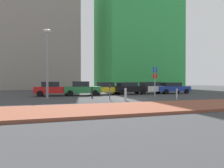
# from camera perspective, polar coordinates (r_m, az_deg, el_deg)

# --- Properties ---
(ground_plane) EXTENTS (120.00, 120.00, 0.00)m
(ground_plane) POSITION_cam_1_polar(r_m,az_deg,el_deg) (16.79, 4.64, -4.55)
(ground_plane) COLOR #38383A
(sidewalk_brick) EXTENTS (40.00, 4.26, 0.14)m
(sidewalk_brick) POSITION_cam_1_polar(r_m,az_deg,el_deg) (11.42, 16.01, -6.65)
(sidewalk_brick) COLOR brown
(sidewalk_brick) RESTS_ON ground
(parked_car_red) EXTENTS (4.07, 2.08, 1.54)m
(parked_car_red) POSITION_cam_1_polar(r_m,az_deg,el_deg) (21.06, -17.60, -1.40)
(parked_car_red) COLOR red
(parked_car_red) RESTS_ON ground
(parked_car_green) EXTENTS (4.02, 2.27, 1.58)m
(parked_car_green) POSITION_cam_1_polar(r_m,az_deg,el_deg) (20.96, -9.28, -1.34)
(parked_car_green) COLOR #237238
(parked_car_green) RESTS_ON ground
(parked_car_yellow) EXTENTS (4.06, 2.02, 1.48)m
(parked_car_yellow) POSITION_cam_1_polar(r_m,az_deg,el_deg) (22.34, -1.71, -1.33)
(parked_car_yellow) COLOR gold
(parked_car_yellow) RESTS_ON ground
(parked_car_black) EXTENTS (4.15, 2.10, 1.47)m
(parked_car_black) POSITION_cam_1_polar(r_m,az_deg,el_deg) (22.75, 5.35, -1.23)
(parked_car_black) COLOR black
(parked_car_black) RESTS_ON ground
(parked_car_white) EXTENTS (4.41, 2.05, 1.51)m
(parked_car_white) POSITION_cam_1_polar(r_m,az_deg,el_deg) (24.24, 11.72, -1.12)
(parked_car_white) COLOR white
(parked_car_white) RESTS_ON ground
(parked_car_blue) EXTENTS (4.65, 2.12, 1.45)m
(parked_car_blue) POSITION_cam_1_polar(r_m,az_deg,el_deg) (25.40, 17.92, -1.09)
(parked_car_blue) COLOR #1E389E
(parked_car_blue) RESTS_ON ground
(parking_sign_post) EXTENTS (0.59, 0.17, 3.03)m
(parking_sign_post) POSITION_cam_1_polar(r_m,az_deg,el_deg) (18.73, 13.07, 1.81)
(parking_sign_post) COLOR gray
(parking_sign_post) RESTS_ON ground
(parking_meter) EXTENTS (0.18, 0.14, 1.31)m
(parking_meter) POSITION_cam_1_polar(r_m,az_deg,el_deg) (15.63, -0.70, -1.79)
(parking_meter) COLOR #4C4C51
(parking_meter) RESTS_ON ground
(street_lamp) EXTENTS (0.70, 0.36, 6.30)m
(street_lamp) POSITION_cam_1_polar(r_m,az_deg,el_deg) (17.91, -19.34, 7.78)
(street_lamp) COLOR gray
(street_lamp) RESTS_ON ground
(traffic_bollard_near) EXTENTS (0.14, 0.14, 1.08)m
(traffic_bollard_near) POSITION_cam_1_polar(r_m,az_deg,el_deg) (17.53, -6.15, -2.57)
(traffic_bollard_near) COLOR black
(traffic_bollard_near) RESTS_ON ground
(traffic_bollard_mid) EXTENTS (0.18, 0.18, 1.01)m
(traffic_bollard_mid) POSITION_cam_1_polar(r_m,az_deg,el_deg) (15.01, 4.18, -3.22)
(traffic_bollard_mid) COLOR #B7B7BC
(traffic_bollard_mid) RESTS_ON ground
(traffic_bollard_far) EXTENTS (0.14, 0.14, 0.95)m
(traffic_bollard_far) POSITION_cam_1_polar(r_m,az_deg,el_deg) (16.95, 19.34, -2.92)
(traffic_bollard_far) COLOR #B7B7BC
(traffic_bollard_far) RESTS_ON ground
(building_colorful_midrise) EXTENTS (17.25, 17.39, 30.07)m
(building_colorful_midrise) POSITION_cam_1_polar(r_m,az_deg,el_deg) (49.26, 6.86, 16.54)
(building_colorful_midrise) COLOR green
(building_colorful_midrise) RESTS_ON ground
(building_under_construction) EXTENTS (14.67, 13.11, 24.71)m
(building_under_construction) POSITION_cam_1_polar(r_m,az_deg,el_deg) (44.90, -20.36, 14.55)
(building_under_construction) COLOR gray
(building_under_construction) RESTS_ON ground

